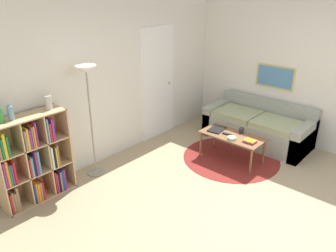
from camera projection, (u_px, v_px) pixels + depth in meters
The scene contains 15 objects.
ground_plane at pixel (261, 215), 4.12m from camera, with size 14.00×14.00×0.00m, color tan.
wall_back at pixel (118, 78), 5.27m from camera, with size 7.74×0.11×2.60m.
wall_right at pixel (264, 66), 6.06m from camera, with size 0.08×5.65×2.60m.
rug at pixel (231, 158), 5.50m from camera, with size 1.60×1.60×0.01m.
bookshelf at pixel (31, 161), 4.25m from camera, with size 0.95×0.34×1.19m.
floor_lamp at pixel (88, 86), 4.52m from camera, with size 0.29×0.29×1.68m.
couch at pixel (259, 127), 6.03m from camera, with size 0.87×1.86×0.73m.
coffee_table at pixel (232, 138), 5.29m from camera, with size 0.50×1.02×0.45m.
laptop at pixel (217, 129), 5.46m from camera, with size 0.35×0.26×0.02m.
bowl at pixel (232, 138), 5.12m from camera, with size 0.14×0.14×0.04m.
book_stack_on_table at pixel (250, 141), 5.02m from camera, with size 0.15×0.18×0.04m.
cup at pixel (241, 130), 5.34m from camera, with size 0.08×0.08×0.08m.
remote at pixel (227, 134), 5.28m from camera, with size 0.06×0.16×0.02m.
bottle_right at pixel (11, 113), 3.87m from camera, with size 0.07×0.07×0.22m.
vase_on_shelf at pixel (48, 102), 4.22m from camera, with size 0.09×0.09×0.18m.
Camera 1 is at (-3.27, -1.35, 2.66)m, focal length 35.00 mm.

